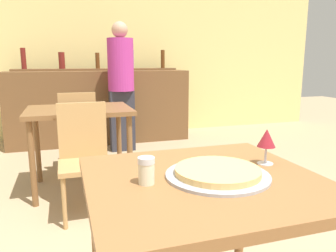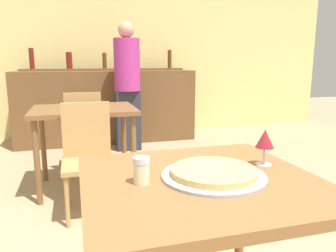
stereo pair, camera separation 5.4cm
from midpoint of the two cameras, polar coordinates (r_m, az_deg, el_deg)
wall_back at (r=5.45m, az=-11.14°, el=13.17°), size 8.00×0.05×2.80m
dining_table_near at (r=1.35m, az=6.67°, el=-12.43°), size 0.92×0.86×0.75m
dining_table_far at (r=3.14m, az=-13.88°, el=1.23°), size 0.93×0.72×0.77m
bar_counter at (r=4.99m, az=-10.25°, el=3.37°), size 2.60×0.56×1.06m
bar_back_shelf at (r=5.09m, az=-10.71°, el=10.15°), size 2.39×0.24×0.32m
chair_far_side_front at (r=2.67m, az=-13.25°, el=-4.35°), size 0.40×0.40×0.88m
chair_far_side_back at (r=3.69m, az=-14.08°, el=-0.07°), size 0.40×0.40×0.88m
pizza_tray at (r=1.32m, az=9.12°, el=-8.14°), size 0.41×0.41×0.04m
cheese_shaker at (r=1.23m, az=-3.37°, el=-7.70°), size 0.06×0.06×0.10m
person_standing at (r=4.41m, az=-6.74°, el=7.56°), size 0.34×0.34×1.70m
wine_glass at (r=1.50m, az=17.51°, el=-2.31°), size 0.08×0.08×0.16m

